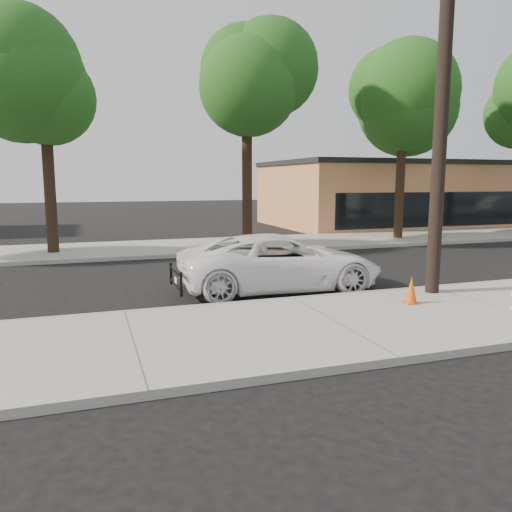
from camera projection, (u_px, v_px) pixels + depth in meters
name	position (u px, v px, depth m)	size (l,w,h in m)	color
ground	(264.00, 286.00, 14.17)	(120.00, 120.00, 0.00)	black
near_sidewalk	(335.00, 325.00, 10.13)	(90.00, 4.40, 0.15)	gray
far_sidewalk	(200.00, 246.00, 22.11)	(90.00, 5.00, 0.15)	gray
curb_near	(293.00, 300.00, 12.19)	(90.00, 0.12, 0.16)	#9E9B93
building_main	(406.00, 195.00, 33.93)	(18.00, 10.00, 4.00)	#CB7A54
utility_pole	(442.00, 109.00, 12.08)	(1.40, 0.34, 9.00)	black
tree_b	(49.00, 96.00, 18.93)	(4.34, 4.20, 8.45)	black
tree_c	(253.00, 86.00, 20.98)	(4.96, 4.80, 9.55)	black
tree_d	(408.00, 109.00, 23.89)	(4.50, 4.35, 8.75)	black
police_cruiser	(280.00, 262.00, 13.59)	(2.55, 5.53, 1.54)	white
traffic_cone	(411.00, 290.00, 11.55)	(0.36, 0.36, 0.63)	#DD540B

